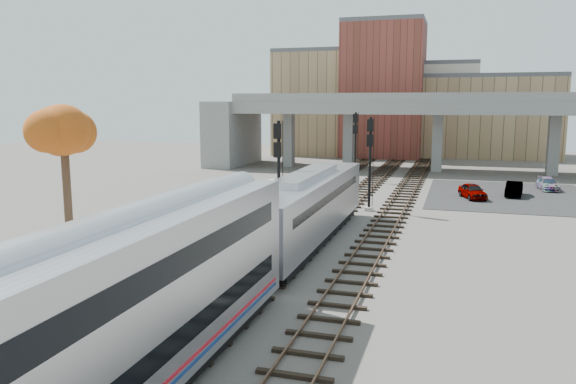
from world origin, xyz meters
The scene contains 16 objects.
ground centered at (0.00, 0.00, 0.00)m, with size 160.00×160.00×0.00m, color #47423D.
platform centered at (-7.25, 0.00, 0.17)m, with size 4.50×60.00×0.35m, color #9E9E99.
yellow_strip centered at (-5.35, 0.00, 0.35)m, with size 0.70×60.00×0.01m, color yellow.
tracks centered at (0.93, 12.50, 0.08)m, with size 10.70×95.00×0.25m.
overpass centered at (4.92, 45.00, 5.81)m, with size 54.00×12.00×9.50m.
buildings_far centered at (1.26, 66.57, 7.88)m, with size 43.00×21.00×20.60m.
parking_lot centered at (14.00, 28.00, 0.02)m, with size 14.00×18.00×0.04m, color black.
locomotive centered at (1.00, 5.87, 2.28)m, with size 3.02×19.05×4.10m.
coach centered at (1.00, -16.73, 2.80)m, with size 3.03×25.00×5.00m.
signal_mast_near centered at (-1.10, 6.82, 3.68)m, with size 0.60×0.64×7.32m.
signal_mast_mid centered at (3.00, 17.11, 3.67)m, with size 0.60×0.64×7.31m.
signal_mast_far centered at (-1.10, 33.57, 3.72)m, with size 0.60×0.64×7.37m.
tree centered at (-10.60, -0.93, 6.43)m, with size 3.60×3.60×8.67m.
car_a centered at (10.89, 25.29, 0.70)m, with size 1.57×3.89×1.33m, color #99999E.
car_b centered at (14.48, 27.72, 0.68)m, with size 1.36×3.91×1.29m, color #99999E.
car_c centered at (17.93, 32.51, 0.62)m, with size 1.62×3.99×1.16m, color #99999E.
Camera 1 is at (9.55, -26.04, 8.46)m, focal length 35.00 mm.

